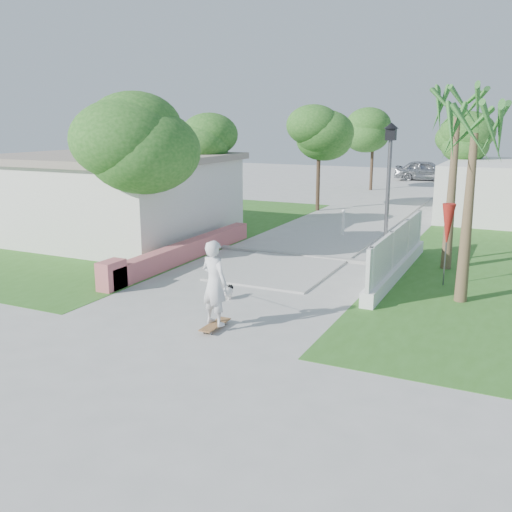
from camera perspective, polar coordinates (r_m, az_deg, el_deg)
The scene contains 21 objects.
ground at distance 14.09m, azimuth -4.24°, elevation -5.22°, with size 90.00×90.00×0.00m, color #B7B7B2.
path_strip at distance 32.57m, azimuth 13.53°, elevation 5.13°, with size 3.20×36.00×0.06m, color #B7B7B2.
curb at distance 19.31m, azimuth 4.61°, elevation 0.05°, with size 6.50×0.25×0.10m, color #999993.
grass_left at distance 24.29m, azimuth -9.25°, elevation 2.56°, with size 8.00×20.00×0.01m, color #346A21.
pink_wall at distance 18.59m, azimuth -7.67°, elevation 0.28°, with size 0.45×8.20×0.80m.
house_left at distance 23.07m, azimuth -14.30°, elevation 5.86°, with size 8.40×7.40×3.23m.
lattice_fence at distance 17.34m, azimuth 13.98°, elevation -0.16°, with size 0.35×7.00×1.50m.
building_right at distance 29.74m, azimuth 24.23°, elevation 6.05°, with size 6.00×8.00×2.60m, color silver.
street_lamp at distance 17.60m, azimuth 13.06°, elevation 6.31°, with size 0.44×0.44×4.44m.
bollard at distance 22.85m, azimuth 8.71°, elevation 3.38°, with size 0.14×0.14×1.09m.
patio_umbrella at distance 16.41m, azimuth 18.62°, elevation 2.86°, with size 0.36×0.36×2.30m.
tree_left_near at distance 18.34m, azimuth -12.16°, elevation 11.01°, with size 3.60×3.60×5.28m.
tree_left_mid at distance 23.47m, azimuth -5.79°, elevation 10.89°, with size 3.20×3.20×4.85m.
tree_path_left at distance 29.20m, azimuth 6.36°, elevation 11.98°, with size 3.40×3.40×5.23m.
tree_path_right at distance 31.75m, azimuth 19.65°, elevation 10.82°, with size 3.00×3.00×4.79m.
tree_path_far at distance 38.72m, azimuth 11.67°, elevation 12.11°, with size 3.20×3.20×5.17m.
palm_far at distance 18.18m, azimuth 19.48°, elevation 12.63°, with size 1.80×1.80×5.30m.
palm_near at distance 14.83m, azimuth 20.95°, elevation 10.47°, with size 1.80×1.80×4.70m.
skateboarder at distance 13.24m, azimuth -3.87°, elevation -2.47°, with size 1.18×2.74×2.00m.
dog at distance 14.75m, azimuth -2.79°, elevation -3.56°, with size 0.27×0.51×0.35m.
parked_car at distance 45.73m, azimuth 16.66°, elevation 8.18°, with size 1.87×4.64×1.58m, color #9A9BA1.
Camera 1 is at (6.68, -11.56, 4.48)m, focal length 40.00 mm.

